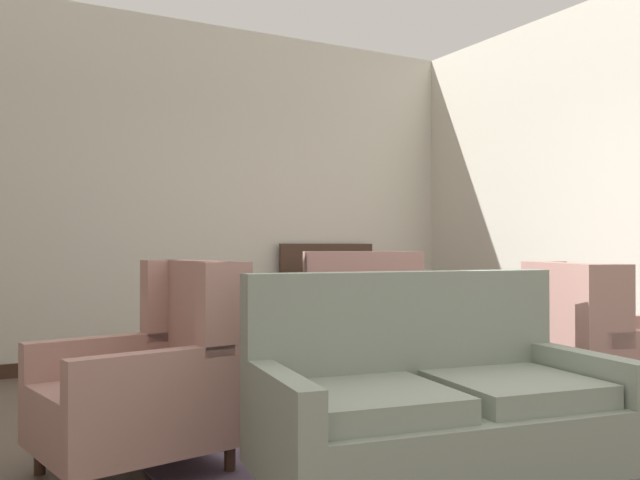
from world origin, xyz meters
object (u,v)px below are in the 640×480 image
side_table (438,325)px  sideboard (336,306)px  porcelain_vase (368,331)px  settee (434,404)px  armchair_near_window (358,334)px  armchair_beside_settee (604,361)px  armchair_near_sideboard (152,382)px  coffee_table (367,377)px

side_table → sideboard: bearing=101.7°
porcelain_vase → settee: size_ratio=0.23×
porcelain_vase → armchair_near_window: 1.08m
armchair_beside_settee → side_table: 2.03m
porcelain_vase → armchair_near_sideboard: (-1.27, -0.01, -0.18)m
sideboard → coffee_table: bearing=-116.6°
sideboard → porcelain_vase: bearing=-116.5°
sideboard → side_table: bearing=-78.3°
armchair_near_sideboard → sideboard: 3.69m
coffee_table → settee: size_ratio=0.46×
armchair_near_sideboard → sideboard: bearing=125.5°
armchair_near_window → armchair_near_sideboard: 2.02m
armchair_beside_settee → armchair_near_sideboard: armchair_near_sideboard is taller
armchair_near_window → side_table: armchair_near_window is taller
settee → side_table: (1.84, 2.27, 0.01)m
coffee_table → armchair_near_sideboard: size_ratio=0.76×
settee → armchair_near_sideboard: size_ratio=1.65×
coffee_table → porcelain_vase: size_ratio=2.03×
settee → side_table: size_ratio=2.46×
armchair_beside_settee → porcelain_vase: bearing=82.0°
porcelain_vase → armchair_near_window: size_ratio=0.36×
porcelain_vase → settee: 1.00m
porcelain_vase → armchair_near_sideboard: armchair_near_sideboard is taller
settee → armchair_near_sideboard: (-1.02, 0.94, 0.03)m
settee → armchair_near_sideboard: 1.38m
side_table → sideboard: size_ratio=0.61×
settee → armchair_near_window: 2.03m
porcelain_vase → sideboard: 2.94m
armchair_near_window → sideboard: bearing=-95.3°
coffee_table → armchair_near_sideboard: bearing=178.4°
porcelain_vase → armchair_near_window: (0.51, 0.93, -0.16)m
sideboard → settee: bearing=-113.7°
porcelain_vase → sideboard: sideboard is taller
porcelain_vase → sideboard: (1.31, 2.63, -0.12)m
armchair_beside_settee → armchair_near_sideboard: (-2.48, 0.66, -0.00)m
coffee_table → porcelain_vase: bearing=56.0°
coffee_table → armchair_near_sideboard: armchair_near_sideboard is taller
settee → armchair_near_window: size_ratio=1.59×
coffee_table → armchair_beside_settee: armchair_beside_settee is taller
coffee_table → side_table: 2.11m
porcelain_vase → side_table: bearing=39.9°
armchair_near_window → armchair_near_sideboard: bearing=47.7°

